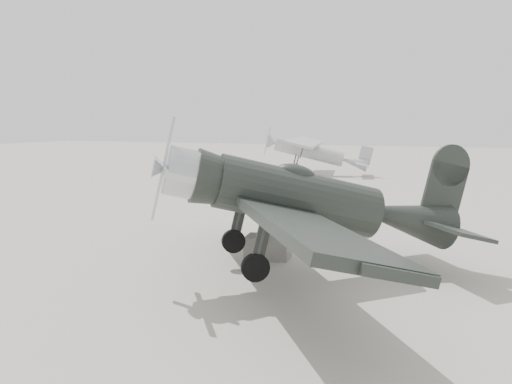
% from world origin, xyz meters
% --- Properties ---
extents(ground, '(160.00, 160.00, 0.00)m').
position_xyz_m(ground, '(0.00, 0.00, 0.00)').
color(ground, gray).
rests_on(ground, ground).
extents(lowwing_monoplane, '(10.64, 11.96, 4.22)m').
position_xyz_m(lowwing_monoplane, '(4.27, -4.64, 2.23)').
color(lowwing_monoplane, black).
rests_on(lowwing_monoplane, ground).
extents(highwing_monoplane, '(9.02, 12.64, 3.57)m').
position_xyz_m(highwing_monoplane, '(-2.72, 22.98, 2.23)').
color(highwing_monoplane, '#A9ABAE').
rests_on(highwing_monoplane, ground).
extents(equipment_block, '(1.54, 1.05, 0.73)m').
position_xyz_m(equipment_block, '(2.42, -3.14, 0.36)').
color(equipment_block, '#625F5B').
rests_on(equipment_block, ground).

